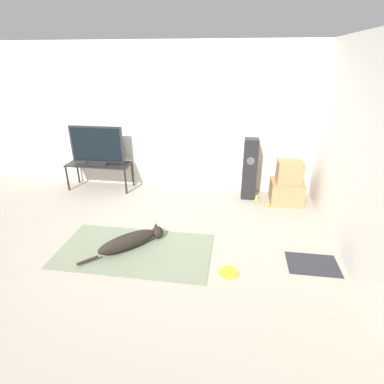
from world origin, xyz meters
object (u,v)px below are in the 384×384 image
floor_speaker (250,169)px  tennis_ball_loose_on_carpet (256,197)px  dog (132,240)px  tennis_ball_near_speaker (267,205)px  tv_stand (99,166)px  tv (97,146)px  cardboard_box_lower (286,192)px  tennis_ball_by_boxes (256,200)px  frisbee (229,272)px  cardboard_box_upper (290,172)px

floor_speaker → tennis_ball_loose_on_carpet: 0.52m
dog → tennis_ball_near_speaker: 2.35m
tv_stand → tv: tv is taller
cardboard_box_lower → dog: bearing=-141.3°
floor_speaker → tennis_ball_by_boxes: bearing=-51.7°
frisbee → tennis_ball_near_speaker: size_ratio=3.43×
cardboard_box_upper → tennis_ball_loose_on_carpet: cardboard_box_upper is taller
dog → cardboard_box_lower: size_ratio=1.63×
cardboard_box_upper → tennis_ball_loose_on_carpet: 0.72m
floor_speaker → tennis_ball_loose_on_carpet: floor_speaker is taller
floor_speaker → tennis_ball_by_boxes: floor_speaker is taller
floor_speaker → cardboard_box_lower: bearing=-8.2°
cardboard_box_upper → dog: bearing=-141.5°
cardboard_box_lower → tv_stand: size_ratio=0.45×
dog → tennis_ball_by_boxes: dog is taller
tennis_ball_loose_on_carpet → tv: bearing=178.5°
frisbee → tennis_ball_loose_on_carpet: size_ratio=3.43×
tennis_ball_loose_on_carpet → cardboard_box_upper: bearing=-5.9°
tennis_ball_near_speaker → tennis_ball_loose_on_carpet: 0.34m
tennis_ball_near_speaker → tennis_ball_loose_on_carpet: same height
cardboard_box_upper → tennis_ball_loose_on_carpet: (-0.49, 0.05, -0.52)m
frisbee → cardboard_box_upper: 2.30m
floor_speaker → frisbee: bearing=-96.9°
dog → tennis_ball_loose_on_carpet: bearing=46.6°
frisbee → tv_stand: size_ratio=0.19×
frisbee → tv_stand: bearing=138.9°
frisbee → cardboard_box_lower: bearing=66.3°
cardboard_box_lower → tv_stand: bearing=178.0°
dog → cardboard_box_upper: bearing=38.5°
cardboard_box_lower → tennis_ball_loose_on_carpet: size_ratio=8.04×
floor_speaker → tennis_ball_near_speaker: 0.68m
floor_speaker → tv_stand: bearing=179.5°
dog → cardboard_box_lower: (2.16, 1.73, 0.07)m
tv_stand → tennis_ball_loose_on_carpet: 2.93m
frisbee → tv: 3.40m
frisbee → tennis_ball_near_speaker: (0.57, 1.79, 0.02)m
tv → tennis_ball_loose_on_carpet: tv is taller
cardboard_box_upper → tv: (-3.39, 0.13, 0.27)m
dog → frisbee: (1.26, -0.32, -0.10)m
dog → frisbee: dog is taller
cardboard_box_lower → tennis_ball_by_boxes: 0.53m
tennis_ball_by_boxes → tennis_ball_loose_on_carpet: bearing=85.4°
tennis_ball_loose_on_carpet → frisbee: bearing=-101.2°
dog → tv: (-1.23, 1.85, 0.71)m
dog → frisbee: bearing=-14.4°
floor_speaker → tennis_ball_loose_on_carpet: (0.16, -0.05, -0.50)m
dog → cardboard_box_lower: cardboard_box_lower is taller
floor_speaker → tv_stand: size_ratio=0.89×
cardboard_box_upper → tennis_ball_near_speaker: 0.67m
frisbee → tv_stand: tv_stand is taller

